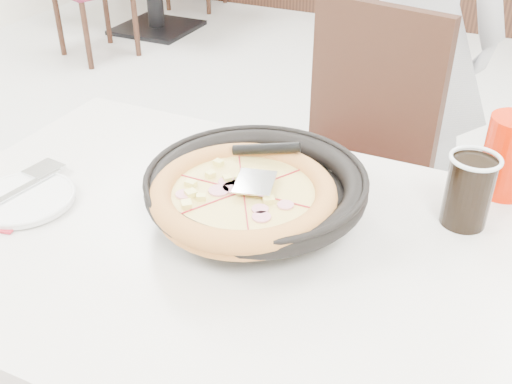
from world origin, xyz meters
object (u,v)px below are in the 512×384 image
at_px(pizza, 243,201).
at_px(diner_person, 414,25).
at_px(chair_far, 335,181).
at_px(cola_glass, 468,193).
at_px(side_plate, 24,199).
at_px(red_cup, 510,156).
at_px(main_table, 231,378).
at_px(pizza_pan, 256,196).

height_order(pizza, diner_person, diner_person).
xyz_separation_m(chair_far, cola_glass, (0.39, -0.48, 0.34)).
height_order(chair_far, side_plate, chair_far).
bearing_deg(red_cup, main_table, -139.34).
bearing_deg(pizza, diner_person, 88.11).
bearing_deg(chair_far, main_table, 103.96).
relative_size(main_table, pizza, 3.88).
relative_size(chair_far, pizza_pan, 2.84).
distance_m(chair_far, cola_glass, 0.70).
bearing_deg(pizza, main_table, -118.31).
distance_m(pizza, diner_person, 1.19).
xyz_separation_m(pizza, side_plate, (-0.42, -0.10, -0.05)).
distance_m(cola_glass, diner_person, 1.05).
height_order(main_table, chair_far, chair_far).
bearing_deg(chair_far, side_plate, 76.02).
bearing_deg(main_table, diner_person, 87.32).
bearing_deg(red_cup, chair_far, 142.94).
distance_m(pizza, cola_glass, 0.40).
relative_size(main_table, chair_far, 1.26).
relative_size(side_plate, red_cup, 1.19).
relative_size(pizza, red_cup, 1.93).
distance_m(pizza_pan, diner_person, 1.14).
relative_size(side_plate, cola_glass, 1.47).
relative_size(pizza_pan, pizza, 1.08).
bearing_deg(red_cup, side_plate, -152.23).
relative_size(pizza_pan, diner_person, 0.21).
height_order(chair_far, cola_glass, chair_far).
xyz_separation_m(chair_far, side_plate, (-0.39, -0.77, 0.28)).
bearing_deg(cola_glass, side_plate, -159.32).
relative_size(chair_far, pizza, 3.07).
distance_m(chair_far, side_plate, 0.91).
xyz_separation_m(pizza_pan, cola_glass, (0.36, 0.14, 0.02)).
bearing_deg(pizza_pan, red_cup, 34.66).
bearing_deg(side_plate, cola_glass, 20.68).
xyz_separation_m(main_table, pizza_pan, (0.02, 0.08, 0.42)).
height_order(pizza_pan, side_plate, pizza_pan).
distance_m(main_table, diner_person, 1.30).
xyz_separation_m(main_table, red_cup, (0.43, 0.37, 0.45)).
xyz_separation_m(main_table, cola_glass, (0.37, 0.22, 0.44)).
distance_m(pizza_pan, red_cup, 0.50).
bearing_deg(cola_glass, main_table, -149.19).
bearing_deg(chair_far, pizza_pan, 105.84).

